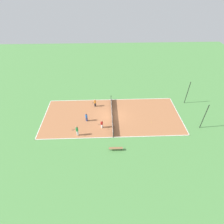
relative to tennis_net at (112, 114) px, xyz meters
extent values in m
plane|color=#518E47|center=(0.00, 0.00, -0.51)|extent=(80.00, 80.00, 0.00)
cube|color=#AD6B42|center=(0.00, 0.00, -0.50)|extent=(10.02, 23.27, 0.02)
cube|color=white|center=(-4.96, 0.00, -0.49)|extent=(0.10, 23.27, 0.00)
cube|color=white|center=(4.96, 0.00, -0.49)|extent=(0.10, 23.27, 0.00)
cube|color=white|center=(0.00, -11.59, -0.49)|extent=(10.02, 0.10, 0.00)
cube|color=white|center=(0.00, 11.59, -0.49)|extent=(10.02, 0.10, 0.00)
cube|color=white|center=(0.00, 0.00, -0.49)|extent=(10.02, 0.10, 0.00)
cylinder|color=black|center=(-4.86, 0.00, -0.01)|extent=(0.10, 0.10, 0.96)
cylinder|color=black|center=(4.86, 0.00, -0.01)|extent=(0.10, 0.10, 0.96)
cube|color=black|center=(0.00, 0.00, -0.03)|extent=(9.72, 0.03, 0.91)
cube|color=white|center=(0.00, 0.00, 0.39)|extent=(9.72, 0.04, 0.06)
cube|color=olive|center=(7.38, 0.23, -0.08)|extent=(0.36, 1.92, 0.04)
cylinder|color=#4C4C51|center=(7.38, -0.58, -0.30)|extent=(0.08, 0.08, 0.41)
cylinder|color=#4C4C51|center=(7.38, 1.04, -0.30)|extent=(0.08, 0.08, 0.41)
cube|color=white|center=(4.32, -5.35, -0.02)|extent=(0.29, 0.32, 0.92)
cylinder|color=green|center=(4.32, -5.35, 0.76)|extent=(0.49, 0.49, 0.65)
sphere|color=#A87A56|center=(4.32, -5.35, 1.22)|extent=(0.28, 0.28, 0.28)
cylinder|color=#262626|center=(4.47, -5.63, 0.92)|extent=(0.16, 0.26, 0.03)
torus|color=black|center=(4.60, -5.88, 0.92)|extent=(0.41, 0.41, 0.02)
cube|color=black|center=(-2.94, -2.98, -0.11)|extent=(0.32, 0.30, 0.75)
cylinder|color=orange|center=(-2.94, -2.98, 0.53)|extent=(0.49, 0.49, 0.53)
sphere|color=tan|center=(-2.94, -2.98, 0.91)|extent=(0.23, 0.23, 0.23)
cylinder|color=#262626|center=(-2.66, -3.15, 0.66)|extent=(0.25, 0.17, 0.03)
torus|color=black|center=(-2.42, -3.30, 0.66)|extent=(0.42, 0.42, 0.02)
cube|color=navy|center=(1.06, -4.23, -0.11)|extent=(0.31, 0.32, 0.76)
cylinder|color=blue|center=(1.06, -4.23, 0.54)|extent=(0.50, 0.50, 0.53)
sphere|color=brown|center=(1.06, -4.23, 0.92)|extent=(0.23, 0.23, 0.23)
cube|color=white|center=(2.78, -1.72, -0.13)|extent=(0.32, 0.30, 0.71)
cylinder|color=red|center=(2.78, -1.72, 0.47)|extent=(0.49, 0.49, 0.50)
sphere|color=#A87A56|center=(2.78, -1.72, 0.82)|extent=(0.21, 0.21, 0.21)
cylinder|color=#262626|center=(3.05, -1.88, 0.59)|extent=(0.26, 0.17, 0.03)
torus|color=black|center=(3.29, -2.03, 0.59)|extent=(0.42, 0.42, 0.02)
sphere|color=#CCE033|center=(-1.45, -4.89, -0.45)|extent=(0.07, 0.07, 0.07)
sphere|color=#CCE033|center=(-2.36, -7.92, -0.45)|extent=(0.07, 0.07, 0.07)
sphere|color=#CCE033|center=(1.88, 6.42, -0.45)|extent=(0.07, 0.07, 0.07)
sphere|color=#CCE033|center=(4.63, -8.41, -0.45)|extent=(0.07, 0.07, 0.07)
cylinder|color=black|center=(-3.38, 13.84, 1.72)|extent=(0.12, 0.12, 4.47)
cylinder|color=black|center=(3.38, 13.84, 1.72)|extent=(0.12, 0.12, 4.47)
camera|label=1|loc=(22.98, -0.88, 18.78)|focal=28.00mm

